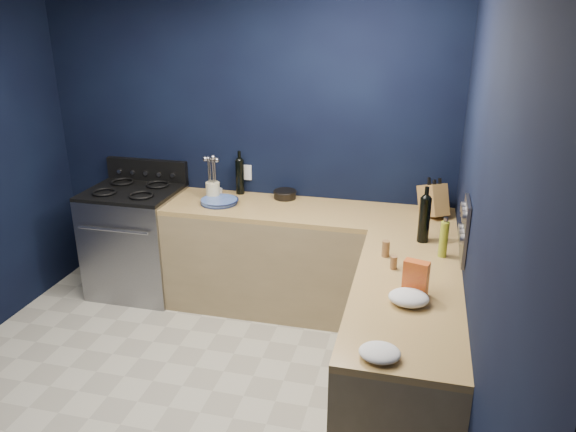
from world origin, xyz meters
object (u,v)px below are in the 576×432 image
(gas_range, at_px, (137,242))
(crouton_bag, at_px, (416,278))
(plate_stack, at_px, (219,201))
(utensil_crock, at_px, (213,191))
(knife_block, at_px, (433,200))

(gas_range, relative_size, crouton_bag, 4.56)
(plate_stack, distance_m, crouton_bag, 1.99)
(utensil_crock, relative_size, crouton_bag, 0.72)
(utensil_crock, bearing_deg, gas_range, -173.54)
(knife_block, bearing_deg, utensil_crock, 147.95)
(crouton_bag, bearing_deg, gas_range, 168.76)
(utensil_crock, xyz_separation_m, crouton_bag, (1.70, -1.28, 0.03))
(utensil_crock, xyz_separation_m, knife_block, (1.79, 0.04, 0.05))
(gas_range, bearing_deg, plate_stack, -1.39)
(gas_range, relative_size, knife_block, 3.78)
(plate_stack, relative_size, knife_block, 1.23)
(utensil_crock, relative_size, knife_block, 0.60)
(knife_block, height_order, crouton_bag, knife_block)
(gas_range, bearing_deg, crouton_bag, -26.43)
(plate_stack, bearing_deg, utensil_crock, 132.03)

